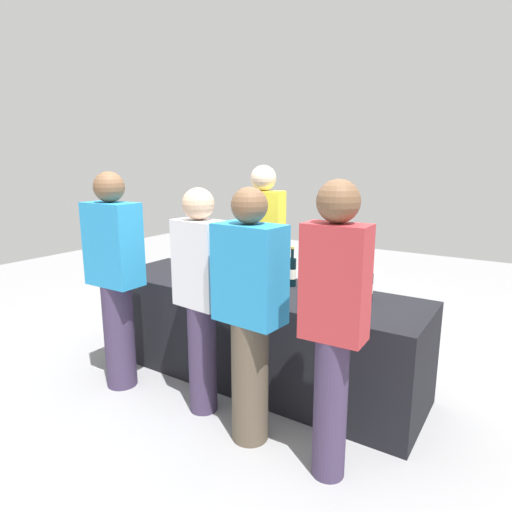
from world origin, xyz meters
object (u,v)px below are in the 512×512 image
Objects in this scene: wine_glass_1 at (267,280)px; wine_glass_2 at (307,286)px; wine_bottle_3 at (322,275)px; guest_2 at (250,311)px; wine_glass_3 at (314,289)px; guest_3 at (334,320)px; wine_bottle_0 at (184,258)px; guest_1 at (201,294)px; menu_board at (225,279)px; guest_0 at (115,275)px; wine_glass_0 at (198,269)px; wine_bottle_4 at (368,286)px; server_pouring at (263,249)px; wine_bottle_2 at (292,272)px; wine_bottle_1 at (224,264)px.

wine_glass_1 is 0.34m from wine_glass_2.
guest_2 is at bearing -93.78° from wine_bottle_3.
wine_glass_3 is 0.09× the size of guest_3.
guest_1 is at bearing -41.57° from wine_bottle_0.
guest_1 reaches higher than menu_board.
guest_0 reaches higher than menu_board.
guest_0 reaches higher than wine_glass_3.
wine_glass_3 is 2.21m from menu_board.
guest_0 is at bearing -77.64° from menu_board.
guest_2 reaches higher than wine_glass_0.
guest_1 is at bearing -142.82° from wine_glass_3.
guest_1 is at bearing -110.88° from wine_glass_1.
guest_0 is at bearing -168.24° from guest_1.
wine_bottle_4 is 0.75m from wine_glass_1.
wine_glass_2 is (0.34, 0.00, -0.00)m from wine_glass_1.
wine_bottle_4 is 1.19m from guest_1.
guest_0 is at bearing 176.58° from guest_3.
server_pouring is 1.09× the size of guest_1.
wine_bottle_2 is 0.18× the size of server_pouring.
wine_bottle_0 is 1.34m from wine_bottle_3.
wine_bottle_4 is 2.22× the size of wine_glass_1.
wine_bottle_1 is 2.15× the size of wine_glass_3.
guest_2 is (-0.16, -0.57, -0.02)m from wine_glass_3.
guest_0 is at bearing -155.04° from wine_glass_2.
wine_bottle_4 is at bearing 1.41° from wine_bottle_0.
guest_3 is 2.00× the size of menu_board.
server_pouring is (-0.78, 0.38, 0.06)m from wine_bottle_3.
wine_bottle_4 is at bearing -11.04° from wine_bottle_3.
guest_2 is (-0.06, -0.92, -0.03)m from wine_bottle_3.
wine_bottle_0 is at bearing -178.44° from wine_bottle_1.
wine_bottle_2 is 0.46m from wine_glass_3.
wine_bottle_4 is 0.89m from guest_3.
menu_board is (-0.32, 1.04, -0.48)m from wine_bottle_0.
guest_2 reaches higher than guest_1.
guest_3 reaches higher than wine_glass_0.
guest_0 is (-0.54, -1.29, -0.05)m from server_pouring.
server_pouring is at bearing 107.75° from guest_1.
guest_1 is 0.95× the size of guest_3.
wine_bottle_0 is 0.20× the size of guest_1.
wine_glass_0 is 0.09× the size of guest_0.
guest_0 is at bearing -158.62° from wine_glass_3.
wine_glass_3 reaches higher than wine_glass_1.
server_pouring is 1.03× the size of guest_3.
wine_bottle_1 is 1.37m from menu_board.
wine_bottle_2 is 2.42× the size of wine_glass_2.
wine_glass_1 reaches higher than wine_glass_2.
wine_glass_0 is 0.09× the size of guest_2.
guest_0 reaches higher than guest_1.
wine_glass_1 is 0.08× the size of guest_0.
guest_0 is 1.01× the size of guest_3.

